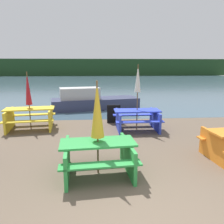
% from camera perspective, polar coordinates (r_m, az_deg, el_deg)
% --- Properties ---
extents(water, '(60.00, 50.00, 0.00)m').
position_cam_1_polar(water, '(34.43, -3.14, 8.05)').
color(water, '#425B6B').
rests_on(water, ground_plane).
extents(far_treeline, '(80.00, 1.60, 4.00)m').
position_cam_1_polar(far_treeline, '(54.35, -3.64, 11.57)').
color(far_treeline, '#1E3D1E').
rests_on(far_treeline, water).
extents(picnic_table_green, '(1.71, 1.51, 0.73)m').
position_cam_1_polar(picnic_table_green, '(4.82, -3.70, -10.90)').
color(picnic_table_green, green).
rests_on(picnic_table_green, ground_plane).
extents(picnic_table_blue, '(1.66, 1.39, 0.74)m').
position_cam_1_polar(picnic_table_blue, '(8.07, 6.52, -1.49)').
color(picnic_table_blue, blue).
rests_on(picnic_table_blue, ground_plane).
extents(picnic_table_yellow, '(1.92, 1.59, 0.79)m').
position_cam_1_polar(picnic_table_yellow, '(8.68, -20.60, -1.09)').
color(picnic_table_yellow, yellow).
rests_on(picnic_table_yellow, ground_plane).
extents(umbrella_crimson, '(0.23, 0.23, 2.11)m').
position_cam_1_polar(umbrella_crimson, '(8.52, -21.11, 5.66)').
color(umbrella_crimson, brown).
rests_on(umbrella_crimson, ground_plane).
extents(umbrella_white, '(0.22, 0.22, 2.38)m').
position_cam_1_polar(umbrella_white, '(7.87, 6.76, 8.45)').
color(umbrella_white, brown).
rests_on(umbrella_white, ground_plane).
extents(umbrella_gold, '(0.28, 0.28, 2.02)m').
position_cam_1_polar(umbrella_gold, '(4.54, -3.86, 0.54)').
color(umbrella_gold, brown).
rests_on(umbrella_gold, ground_plane).
extents(boat, '(4.92, 2.42, 1.17)m').
position_cam_1_polar(boat, '(12.08, -5.37, 2.91)').
color(boat, '#333856').
rests_on(boat, water).
extents(signboard, '(0.55, 0.08, 0.75)m').
position_cam_1_polar(signboard, '(8.99, 0.45, -0.51)').
color(signboard, black).
rests_on(signboard, ground_plane).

